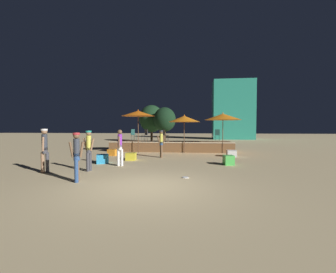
% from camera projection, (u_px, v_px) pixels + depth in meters
% --- Properties ---
extents(ground_plane, '(120.00, 120.00, 0.00)m').
position_uv_depth(ground_plane, '(145.00, 187.00, 6.89)').
color(ground_plane, '#D1B784').
extents(wooden_deck, '(9.24, 2.77, 0.77)m').
position_uv_depth(wooden_deck, '(172.00, 146.00, 17.64)').
color(wooden_deck, brown).
rests_on(wooden_deck, ground).
extents(patio_umbrella_0, '(2.27, 2.27, 2.73)m').
position_uv_depth(patio_umbrella_0, '(184.00, 119.00, 16.00)').
color(patio_umbrella_0, brown).
rests_on(patio_umbrella_0, ground).
extents(patio_umbrella_1, '(2.36, 2.36, 3.10)m').
position_uv_depth(patio_umbrella_1, '(138.00, 113.00, 16.08)').
color(patio_umbrella_1, brown).
rests_on(patio_umbrella_1, ground).
extents(patio_umbrella_2, '(2.56, 2.56, 2.87)m').
position_uv_depth(patio_umbrella_2, '(223.00, 117.00, 15.76)').
color(patio_umbrella_2, brown).
rests_on(patio_umbrella_2, ground).
extents(cube_seat_0, '(0.57, 0.57, 0.40)m').
position_uv_depth(cube_seat_0, '(231.00, 153.00, 14.03)').
color(cube_seat_0, white).
rests_on(cube_seat_0, ground).
extents(cube_seat_1, '(0.77, 0.77, 0.45)m').
position_uv_depth(cube_seat_1, '(103.00, 159.00, 11.46)').
color(cube_seat_1, '#2D9EDB').
rests_on(cube_seat_1, ground).
extents(cube_seat_2, '(0.56, 0.56, 0.41)m').
position_uv_depth(cube_seat_2, '(131.00, 156.00, 12.51)').
color(cube_seat_2, yellow).
rests_on(cube_seat_2, ground).
extents(cube_seat_3, '(0.54, 0.54, 0.47)m').
position_uv_depth(cube_seat_3, '(229.00, 160.00, 10.93)').
color(cube_seat_3, '#4CC651').
rests_on(cube_seat_3, ground).
extents(cube_seat_4, '(0.61, 0.61, 0.41)m').
position_uv_depth(cube_seat_4, '(113.00, 152.00, 14.57)').
color(cube_seat_4, orange).
rests_on(cube_seat_4, ground).
extents(person_0, '(0.55, 0.29, 1.70)m').
position_uv_depth(person_0, '(89.00, 148.00, 9.36)').
color(person_0, '#3F3F47').
rests_on(person_0, ground).
extents(person_1, '(0.30, 0.47, 1.72)m').
position_uv_depth(person_1, '(120.00, 146.00, 10.62)').
color(person_1, white).
rests_on(person_1, ground).
extents(person_2, '(0.30, 0.48, 1.78)m').
position_uv_depth(person_2, '(45.00, 148.00, 9.00)').
color(person_2, '#3F3F47').
rests_on(person_2, ground).
extents(person_3, '(0.49, 0.28, 1.66)m').
position_uv_depth(person_3, '(77.00, 154.00, 7.49)').
color(person_3, '#2D4C7F').
rests_on(person_3, ground).
extents(person_4, '(0.47, 0.28, 1.65)m').
position_uv_depth(person_4, '(161.00, 142.00, 13.60)').
color(person_4, brown).
rests_on(person_4, ground).
extents(bistro_chair_0, '(0.40, 0.40, 0.90)m').
position_uv_depth(bistro_chair_0, '(217.00, 134.00, 17.66)').
color(bistro_chair_0, '#1E4C47').
rests_on(bistro_chair_0, wooden_deck).
extents(bistro_chair_1, '(0.46, 0.46, 0.90)m').
position_uv_depth(bistro_chair_1, '(165.00, 134.00, 16.95)').
color(bistro_chair_1, '#47474C').
rests_on(bistro_chair_1, wooden_deck).
extents(bistro_chair_2, '(0.48, 0.48, 0.90)m').
position_uv_depth(bistro_chair_2, '(133.00, 134.00, 18.39)').
color(bistro_chair_2, '#1E4C47').
rests_on(bistro_chair_2, wooden_deck).
extents(bistro_chair_3, '(0.48, 0.48, 0.90)m').
position_uv_depth(bistro_chair_3, '(145.00, 134.00, 17.65)').
color(bistro_chair_3, '#47474C').
rests_on(bistro_chair_3, wooden_deck).
extents(frisbee_disc, '(0.24, 0.24, 0.03)m').
position_uv_depth(frisbee_disc, '(185.00, 177.00, 8.13)').
color(frisbee_disc, white).
rests_on(frisbee_disc, ground).
extents(background_tree_0, '(3.07, 3.07, 4.59)m').
position_uv_depth(background_tree_0, '(152.00, 119.00, 28.02)').
color(background_tree_0, '#3D2B1C').
rests_on(background_tree_0, ground).
extents(background_tree_1, '(2.54, 2.54, 4.12)m').
position_uv_depth(background_tree_1, '(165.00, 120.00, 25.65)').
color(background_tree_1, '#3D2B1C').
rests_on(background_tree_1, ground).
extents(distant_building, '(6.11, 3.14, 8.96)m').
position_uv_depth(distant_building, '(233.00, 110.00, 34.37)').
color(distant_building, teal).
rests_on(distant_building, ground).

